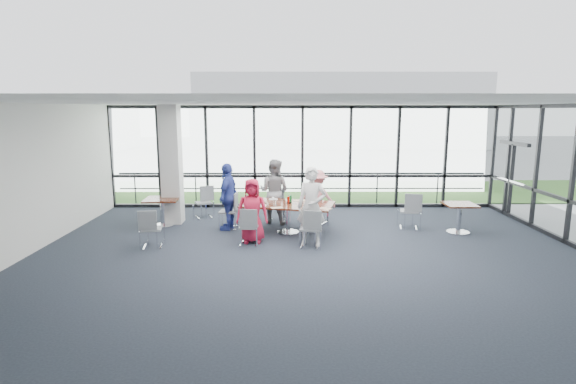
{
  "coord_description": "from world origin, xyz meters",
  "views": [
    {
      "loc": [
        -0.5,
        -9.03,
        3.06
      ],
      "look_at": [
        -0.46,
        1.65,
        1.1
      ],
      "focal_mm": 28.0,
      "sensor_mm": 36.0,
      "label": 1
    }
  ],
  "objects_px": {
    "diner_near_left": "(252,211)",
    "chair_main_nr": "(310,229)",
    "side_table_left": "(162,203)",
    "chair_main_fr": "(317,206)",
    "side_table_right": "(460,209)",
    "chair_main_end": "(228,211)",
    "diner_far_left": "(274,191)",
    "chair_main_fl": "(277,206)",
    "structural_column": "(172,165)",
    "main_table": "(288,208)",
    "chair_spare_la": "(152,229)",
    "diner_far_right": "(317,197)",
    "chair_spare_lb": "(203,203)",
    "chair_spare_r": "(409,211)",
    "diner_near_right": "(312,207)",
    "diner_end": "(228,197)",
    "chair_main_nl": "(249,227)"
  },
  "relations": [
    {
      "from": "main_table",
      "to": "side_table_left",
      "type": "xyz_separation_m",
      "value": [
        -3.34,
        0.67,
        -0.01
      ]
    },
    {
      "from": "chair_main_nl",
      "to": "main_table",
      "type": "bearing_deg",
      "value": 52.86
    },
    {
      "from": "diner_far_left",
      "to": "chair_main_fr",
      "type": "xyz_separation_m",
      "value": [
        1.16,
        -0.06,
        -0.39
      ]
    },
    {
      "from": "side_table_left",
      "to": "diner_near_left",
      "type": "bearing_deg",
      "value": -30.71
    },
    {
      "from": "chair_main_nr",
      "to": "diner_far_left",
      "type": "bearing_deg",
      "value": 124.1
    },
    {
      "from": "chair_main_fr",
      "to": "chair_spare_r",
      "type": "xyz_separation_m",
      "value": [
        2.37,
        -0.54,
        -0.02
      ]
    },
    {
      "from": "main_table",
      "to": "chair_main_fr",
      "type": "distance_m",
      "value": 1.24
    },
    {
      "from": "diner_near_left",
      "to": "chair_main_fr",
      "type": "relative_size",
      "value": 1.54
    },
    {
      "from": "chair_main_nr",
      "to": "diner_end",
      "type": "bearing_deg",
      "value": 155.01
    },
    {
      "from": "diner_near_left",
      "to": "main_table",
      "type": "bearing_deg",
      "value": 45.61
    },
    {
      "from": "structural_column",
      "to": "chair_spare_la",
      "type": "xyz_separation_m",
      "value": [
        0.08,
        -2.27,
        -1.17
      ]
    },
    {
      "from": "main_table",
      "to": "chair_main_nl",
      "type": "bearing_deg",
      "value": -117.82
    },
    {
      "from": "diner_near_right",
      "to": "chair_spare_la",
      "type": "relative_size",
      "value": 2.1
    },
    {
      "from": "diner_far_right",
      "to": "chair_main_fr",
      "type": "distance_m",
      "value": 0.28
    },
    {
      "from": "structural_column",
      "to": "diner_near_left",
      "type": "distance_m",
      "value": 3.09
    },
    {
      "from": "diner_end",
      "to": "chair_spare_lb",
      "type": "bearing_deg",
      "value": -131.85
    },
    {
      "from": "side_table_right",
      "to": "diner_far_left",
      "type": "xyz_separation_m",
      "value": [
        -4.67,
        1.03,
        0.26
      ]
    },
    {
      "from": "chair_main_end",
      "to": "diner_far_left",
      "type": "bearing_deg",
      "value": 120.92
    },
    {
      "from": "side_table_right",
      "to": "chair_spare_lb",
      "type": "bearing_deg",
      "value": 166.15
    },
    {
      "from": "structural_column",
      "to": "diner_near_right",
      "type": "xyz_separation_m",
      "value": [
        3.67,
        -2.12,
        -0.7
      ]
    },
    {
      "from": "chair_main_nl",
      "to": "chair_spare_lb",
      "type": "xyz_separation_m",
      "value": [
        -1.52,
        2.64,
        0.01
      ]
    },
    {
      "from": "chair_main_nr",
      "to": "chair_main_fr",
      "type": "height_order",
      "value": "chair_main_fr"
    },
    {
      "from": "chair_main_nr",
      "to": "chair_main_fr",
      "type": "bearing_deg",
      "value": 95.28
    },
    {
      "from": "chair_main_nl",
      "to": "chair_main_fr",
      "type": "relative_size",
      "value": 0.87
    },
    {
      "from": "diner_far_right",
      "to": "chair_main_fl",
      "type": "xyz_separation_m",
      "value": [
        -1.08,
        0.34,
        -0.31
      ]
    },
    {
      "from": "chair_main_nr",
      "to": "chair_main_fr",
      "type": "distance_m",
      "value": 2.19
    },
    {
      "from": "side_table_left",
      "to": "chair_main_fr",
      "type": "xyz_separation_m",
      "value": [
        4.13,
        0.27,
        -0.15
      ]
    },
    {
      "from": "side_table_right",
      "to": "chair_main_nr",
      "type": "xyz_separation_m",
      "value": [
        -3.81,
        -1.2,
        -0.18
      ]
    },
    {
      "from": "diner_far_left",
      "to": "diner_end",
      "type": "xyz_separation_m",
      "value": [
        -1.17,
        -0.65,
        -0.01
      ]
    },
    {
      "from": "chair_spare_la",
      "to": "chair_spare_r",
      "type": "distance_m",
      "value": 6.43
    },
    {
      "from": "diner_far_left",
      "to": "chair_spare_la",
      "type": "height_order",
      "value": "diner_far_left"
    },
    {
      "from": "main_table",
      "to": "chair_main_fl",
      "type": "bearing_deg",
      "value": 117.46
    },
    {
      "from": "chair_main_end",
      "to": "chair_main_nl",
      "type": "bearing_deg",
      "value": 28.38
    },
    {
      "from": "main_table",
      "to": "chair_main_nr",
      "type": "bearing_deg",
      "value": -54.5
    },
    {
      "from": "diner_end",
      "to": "chair_main_fl",
      "type": "relative_size",
      "value": 1.97
    },
    {
      "from": "chair_main_end",
      "to": "chair_spare_r",
      "type": "xyz_separation_m",
      "value": [
        4.71,
        0.0,
        0.01
      ]
    },
    {
      "from": "structural_column",
      "to": "side_table_left",
      "type": "relative_size",
      "value": 3.42
    },
    {
      "from": "diner_near_left",
      "to": "chair_main_nr",
      "type": "distance_m",
      "value": 1.43
    },
    {
      "from": "side_table_left",
      "to": "diner_end",
      "type": "xyz_separation_m",
      "value": [
        1.8,
        -0.32,
        0.23
      ]
    },
    {
      "from": "diner_far_right",
      "to": "side_table_left",
      "type": "bearing_deg",
      "value": 14.38
    },
    {
      "from": "structural_column",
      "to": "chair_main_fr",
      "type": "relative_size",
      "value": 3.28
    },
    {
      "from": "chair_main_nr",
      "to": "chair_spare_r",
      "type": "bearing_deg",
      "value": 44.51
    },
    {
      "from": "chair_main_end",
      "to": "chair_spare_lb",
      "type": "relative_size",
      "value": 1.05
    },
    {
      "from": "diner_far_left",
      "to": "side_table_left",
      "type": "bearing_deg",
      "value": 28.82
    },
    {
      "from": "side_table_left",
      "to": "chair_spare_r",
      "type": "xyz_separation_m",
      "value": [
        6.5,
        -0.27,
        -0.17
      ]
    },
    {
      "from": "diner_near_right",
      "to": "chair_main_nr",
      "type": "distance_m",
      "value": 0.5
    },
    {
      "from": "diner_end",
      "to": "chair_main_nr",
      "type": "relative_size",
      "value": 2.01
    },
    {
      "from": "chair_main_fr",
      "to": "chair_main_end",
      "type": "relative_size",
      "value": 1.07
    },
    {
      "from": "chair_main_fl",
      "to": "chair_main_fr",
      "type": "distance_m",
      "value": 1.1
    },
    {
      "from": "side_table_right",
      "to": "chair_main_end",
      "type": "bearing_deg",
      "value": 175.8
    }
  ]
}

